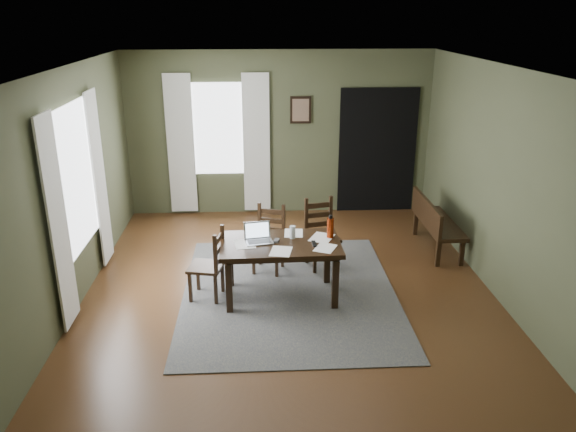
{
  "coord_description": "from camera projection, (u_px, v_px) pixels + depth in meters",
  "views": [
    {
      "loc": [
        -0.35,
        -6.16,
        3.29
      ],
      "look_at": [
        0.0,
        0.3,
        0.9
      ],
      "focal_mm": 35.0,
      "sensor_mm": 36.0,
      "label": 1
    }
  ],
  "objects": [
    {
      "name": "rug",
      "position": [
        289.0,
        292.0,
        6.93
      ],
      "size": [
        2.6,
        3.2,
        0.01
      ],
      "color": "#474747",
      "rests_on": "ground"
    },
    {
      "name": "chair_back_right",
      "position": [
        321.0,
        234.0,
        7.52
      ],
      "size": [
        0.49,
        0.49,
        0.93
      ],
      "rotation": [
        0.0,
        0.0,
        0.23
      ],
      "color": "black",
      "rests_on": "rug"
    },
    {
      "name": "chair_back_left",
      "position": [
        269.0,
        240.0,
        7.4
      ],
      "size": [
        0.48,
        0.48,
        0.88
      ],
      "rotation": [
        0.0,
        0.0,
        -0.29
      ],
      "color": "black",
      "rests_on": "rug"
    },
    {
      "name": "doorway_back",
      "position": [
        377.0,
        151.0,
        9.43
      ],
      "size": [
        1.3,
        0.03,
        2.1
      ],
      "color": "black",
      "rests_on": "ground"
    },
    {
      "name": "room_shell",
      "position": [
        289.0,
        150.0,
        6.31
      ],
      "size": [
        5.02,
        6.02,
        2.71
      ],
      "color": "#454A30",
      "rests_on": "ground"
    },
    {
      "name": "ground",
      "position": [
        289.0,
        293.0,
        6.93
      ],
      "size": [
        5.0,
        6.0,
        0.01
      ],
      "color": "#492C16"
    },
    {
      "name": "laptop",
      "position": [
        258.0,
        236.0,
        6.62
      ],
      "size": [
        0.36,
        0.3,
        0.22
      ],
      "rotation": [
        0.0,
        0.0,
        0.19
      ],
      "color": "#B7B7BC",
      "rests_on": "dining_table"
    },
    {
      "name": "curtain_back_left",
      "position": [
        181.0,
        145.0,
        9.19
      ],
      "size": [
        0.44,
        0.03,
        2.3
      ],
      "color": "silver",
      "rests_on": "ground"
    },
    {
      "name": "curtain_back_right",
      "position": [
        256.0,
        144.0,
        9.25
      ],
      "size": [
        0.44,
        0.03,
        2.3
      ],
      "color": "silver",
      "rests_on": "ground"
    },
    {
      "name": "computer_mouse",
      "position": [
        277.0,
        241.0,
        6.6
      ],
      "size": [
        0.07,
        0.1,
        0.03
      ],
      "primitive_type": "cube",
      "rotation": [
        0.0,
        0.0,
        -0.24
      ],
      "color": "#3F3F42",
      "rests_on": "dining_table"
    },
    {
      "name": "curtain_left_far",
      "position": [
        99.0,
        179.0,
        7.35
      ],
      "size": [
        0.03,
        0.48,
        2.3
      ],
      "color": "silver",
      "rests_on": "ground"
    },
    {
      "name": "water_bottle",
      "position": [
        330.0,
        227.0,
        6.69
      ],
      "size": [
        0.11,
        0.11,
        0.28
      ],
      "rotation": [
        0.0,
        0.0,
        -0.35
      ],
      "color": "#9E2C0C",
      "rests_on": "dining_table"
    },
    {
      "name": "tv_remote",
      "position": [
        314.0,
        244.0,
        6.54
      ],
      "size": [
        0.05,
        0.16,
        0.02
      ],
      "primitive_type": "cube",
      "rotation": [
        0.0,
        0.0,
        0.05
      ],
      "color": "black",
      "rests_on": "dining_table"
    },
    {
      "name": "drinking_glass",
      "position": [
        293.0,
        232.0,
        6.69
      ],
      "size": [
        0.09,
        0.09,
        0.15
      ],
      "primitive_type": "cylinder",
      "rotation": [
        0.0,
        0.0,
        0.41
      ],
      "color": "silver",
      "rests_on": "dining_table"
    },
    {
      "name": "window_back",
      "position": [
        218.0,
        129.0,
        9.16
      ],
      "size": [
        1.0,
        0.01,
        1.5
      ],
      "color": "white",
      "rests_on": "ground"
    },
    {
      "name": "bench",
      "position": [
        434.0,
        220.0,
        8.04
      ],
      "size": [
        0.43,
        1.34,
        0.75
      ],
      "rotation": [
        0.0,
        0.0,
        1.57
      ],
      "color": "black",
      "rests_on": "ground"
    },
    {
      "name": "paper_a",
      "position": [
        245.0,
        244.0,
        6.54
      ],
      "size": [
        0.27,
        0.33,
        0.0
      ],
      "primitive_type": "cube",
      "rotation": [
        0.0,
        0.0,
        0.15
      ],
      "color": "white",
      "rests_on": "dining_table"
    },
    {
      "name": "chair_end",
      "position": [
        210.0,
        265.0,
        6.67
      ],
      "size": [
        0.46,
        0.45,
        0.88
      ],
      "rotation": [
        0.0,
        0.0,
        -1.77
      ],
      "color": "black",
      "rests_on": "rug"
    },
    {
      "name": "curtain_left_near",
      "position": [
        58.0,
        224.0,
        5.81
      ],
      "size": [
        0.03,
        0.48,
        2.3
      ],
      "color": "silver",
      "rests_on": "ground"
    },
    {
      "name": "paper_b",
      "position": [
        325.0,
        248.0,
        6.44
      ],
      "size": [
        0.31,
        0.34,
        0.0
      ],
      "primitive_type": "cube",
      "rotation": [
        0.0,
        0.0,
        -0.44
      ],
      "color": "white",
      "rests_on": "dining_table"
    },
    {
      "name": "paper_c",
      "position": [
        294.0,
        233.0,
        6.86
      ],
      "size": [
        0.24,
        0.3,
        0.0
      ],
      "primitive_type": "cube",
      "rotation": [
        0.0,
        0.0,
        -0.08
      ],
      "color": "white",
      "rests_on": "dining_table"
    },
    {
      "name": "paper_e",
      "position": [
        281.0,
        251.0,
        6.35
      ],
      "size": [
        0.28,
        0.34,
        0.0
      ],
      "primitive_type": "cube",
      "rotation": [
        0.0,
        0.0,
        -0.2
      ],
      "color": "white",
      "rests_on": "dining_table"
    },
    {
      "name": "framed_picture",
      "position": [
        301.0,
        110.0,
        9.12
      ],
      "size": [
        0.34,
        0.03,
        0.44
      ],
      "color": "black",
      "rests_on": "ground"
    },
    {
      "name": "paper_d",
      "position": [
        322.0,
        238.0,
        6.73
      ],
      "size": [
        0.36,
        0.39,
        0.0
      ],
      "primitive_type": "cube",
      "rotation": [
        0.0,
        0.0,
        -0.44
      ],
      "color": "white",
      "rests_on": "dining_table"
    },
    {
      "name": "window_left",
      "position": [
        76.0,
        178.0,
        6.49
      ],
      "size": [
        0.01,
        1.3,
        1.7
      ],
      "color": "white",
      "rests_on": "ground"
    },
    {
      "name": "dining_table",
      "position": [
        281.0,
        249.0,
        6.62
      ],
      "size": [
        1.43,
        0.88,
        0.7
      ],
      "rotation": [
        0.0,
        0.0,
        0.02
      ],
      "color": "black",
      "rests_on": "rug"
    }
  ]
}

